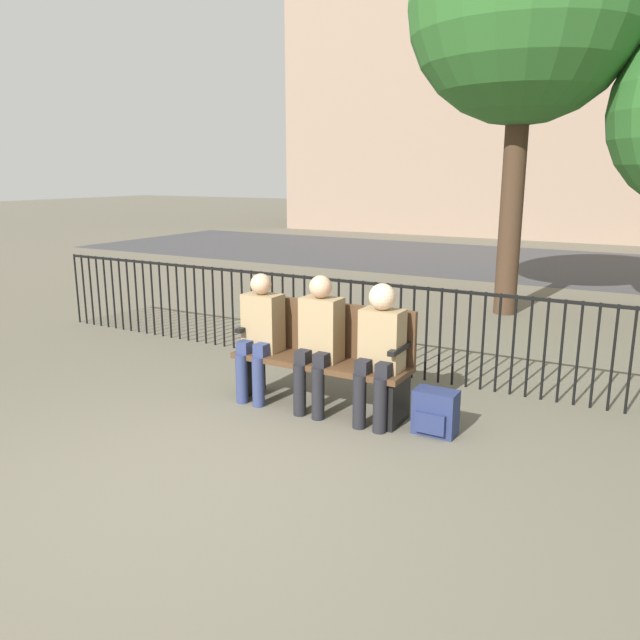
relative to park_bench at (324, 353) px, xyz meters
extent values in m
plane|color=#605B4C|center=(0.00, -1.85, -0.49)|extent=(80.00, 80.00, 0.00)
cube|color=#4C331E|center=(0.00, -0.08, -0.06)|extent=(1.60, 0.45, 0.05)
cube|color=#4C331E|center=(0.00, 0.12, 0.20)|extent=(1.60, 0.05, 0.47)
cube|color=black|center=(-0.74, -0.08, -0.29)|extent=(0.06, 0.38, 0.40)
cube|color=black|center=(0.74, -0.08, -0.29)|extent=(0.06, 0.38, 0.40)
cube|color=black|center=(-0.74, -0.08, 0.16)|extent=(0.06, 0.38, 0.04)
cube|color=black|center=(0.74, -0.08, 0.16)|extent=(0.06, 0.38, 0.04)
cylinder|color=navy|center=(-0.68, -0.30, -0.26)|extent=(0.11, 0.11, 0.45)
cylinder|color=navy|center=(-0.50, -0.30, -0.26)|extent=(0.11, 0.11, 0.45)
cube|color=navy|center=(-0.68, -0.20, 0.01)|extent=(0.11, 0.20, 0.12)
cube|color=navy|center=(-0.50, -0.20, 0.01)|extent=(0.11, 0.20, 0.12)
cube|color=#997F59|center=(-0.59, -0.08, 0.22)|extent=(0.34, 0.22, 0.52)
sphere|color=tan|center=(-0.59, -0.10, 0.57)|extent=(0.19, 0.19, 0.19)
cylinder|color=black|center=(-0.07, -0.30, -0.26)|extent=(0.11, 0.11, 0.45)
cylinder|color=black|center=(0.11, -0.30, -0.26)|extent=(0.11, 0.11, 0.45)
cube|color=black|center=(-0.07, -0.20, 0.01)|extent=(0.11, 0.20, 0.12)
cube|color=black|center=(0.11, -0.20, 0.01)|extent=(0.11, 0.20, 0.12)
cube|color=#997F59|center=(0.02, -0.08, 0.23)|extent=(0.34, 0.22, 0.55)
sphere|color=tan|center=(0.02, -0.10, 0.60)|extent=(0.19, 0.19, 0.19)
cylinder|color=black|center=(0.49, -0.30, -0.26)|extent=(0.11, 0.11, 0.45)
cylinder|color=black|center=(0.67, -0.30, -0.26)|extent=(0.11, 0.11, 0.45)
cube|color=black|center=(0.49, -0.20, 0.01)|extent=(0.11, 0.20, 0.12)
cube|color=black|center=(0.67, -0.20, 0.01)|extent=(0.11, 0.20, 0.12)
cube|color=#997F59|center=(0.58, -0.08, 0.21)|extent=(0.34, 0.22, 0.50)
sphere|color=beige|center=(0.58, -0.10, 0.57)|extent=(0.22, 0.22, 0.22)
cube|color=navy|center=(1.07, -0.11, -0.31)|extent=(0.34, 0.20, 0.36)
cube|color=navy|center=(1.07, -0.23, -0.36)|extent=(0.24, 0.04, 0.16)
cylinder|color=black|center=(-4.50, 1.10, -0.01)|extent=(0.02, 0.02, 0.95)
cylinder|color=black|center=(-4.36, 1.10, -0.01)|extent=(0.02, 0.02, 0.95)
cylinder|color=black|center=(-4.22, 1.10, -0.01)|extent=(0.02, 0.02, 0.95)
cylinder|color=black|center=(-4.08, 1.10, -0.01)|extent=(0.02, 0.02, 0.95)
cylinder|color=black|center=(-3.94, 1.10, -0.01)|extent=(0.02, 0.02, 0.95)
cylinder|color=black|center=(-3.80, 1.10, -0.01)|extent=(0.02, 0.02, 0.95)
cylinder|color=black|center=(-3.66, 1.10, -0.01)|extent=(0.02, 0.02, 0.95)
cylinder|color=black|center=(-3.52, 1.10, -0.01)|extent=(0.02, 0.02, 0.95)
cylinder|color=black|center=(-3.38, 1.10, -0.01)|extent=(0.02, 0.02, 0.95)
cylinder|color=black|center=(-3.24, 1.10, -0.01)|extent=(0.02, 0.02, 0.95)
cylinder|color=black|center=(-3.10, 1.10, -0.01)|extent=(0.02, 0.02, 0.95)
cylinder|color=black|center=(-2.96, 1.10, -0.01)|extent=(0.02, 0.02, 0.95)
cylinder|color=black|center=(-2.82, 1.10, -0.01)|extent=(0.02, 0.02, 0.95)
cylinder|color=black|center=(-2.68, 1.10, -0.01)|extent=(0.02, 0.02, 0.95)
cylinder|color=black|center=(-2.54, 1.10, -0.01)|extent=(0.02, 0.02, 0.95)
cylinder|color=black|center=(-2.40, 1.10, -0.01)|extent=(0.02, 0.02, 0.95)
cylinder|color=black|center=(-2.26, 1.10, -0.01)|extent=(0.02, 0.02, 0.95)
cylinder|color=black|center=(-2.12, 1.10, -0.01)|extent=(0.02, 0.02, 0.95)
cylinder|color=black|center=(-1.98, 1.10, -0.01)|extent=(0.02, 0.02, 0.95)
cylinder|color=black|center=(-1.84, 1.10, -0.01)|extent=(0.02, 0.02, 0.95)
cylinder|color=black|center=(-1.70, 1.10, -0.01)|extent=(0.02, 0.02, 0.95)
cylinder|color=black|center=(-1.56, 1.10, -0.01)|extent=(0.02, 0.02, 0.95)
cylinder|color=black|center=(-1.42, 1.10, -0.01)|extent=(0.02, 0.02, 0.95)
cylinder|color=black|center=(-1.28, 1.10, -0.01)|extent=(0.02, 0.02, 0.95)
cylinder|color=black|center=(-1.14, 1.10, -0.01)|extent=(0.02, 0.02, 0.95)
cylinder|color=black|center=(-1.00, 1.10, -0.01)|extent=(0.02, 0.02, 0.95)
cylinder|color=black|center=(-0.86, 1.10, -0.01)|extent=(0.02, 0.02, 0.95)
cylinder|color=black|center=(-0.72, 1.10, -0.01)|extent=(0.02, 0.02, 0.95)
cylinder|color=black|center=(-0.58, 1.10, -0.01)|extent=(0.02, 0.02, 0.95)
cylinder|color=black|center=(-0.44, 1.10, -0.01)|extent=(0.02, 0.02, 0.95)
cylinder|color=black|center=(-0.30, 1.10, -0.01)|extent=(0.02, 0.02, 0.95)
cylinder|color=black|center=(-0.16, 1.10, -0.01)|extent=(0.02, 0.02, 0.95)
cylinder|color=black|center=(-0.02, 1.10, -0.01)|extent=(0.02, 0.02, 0.95)
cylinder|color=black|center=(0.12, 1.10, -0.01)|extent=(0.02, 0.02, 0.95)
cylinder|color=black|center=(0.26, 1.10, -0.01)|extent=(0.02, 0.02, 0.95)
cylinder|color=black|center=(0.40, 1.10, -0.01)|extent=(0.02, 0.02, 0.95)
cylinder|color=black|center=(0.54, 1.10, -0.01)|extent=(0.02, 0.02, 0.95)
cylinder|color=black|center=(0.68, 1.10, -0.01)|extent=(0.02, 0.02, 0.95)
cylinder|color=black|center=(0.82, 1.10, -0.01)|extent=(0.02, 0.02, 0.95)
cylinder|color=black|center=(0.96, 1.10, -0.01)|extent=(0.02, 0.02, 0.95)
cylinder|color=black|center=(1.10, 1.10, -0.01)|extent=(0.02, 0.02, 0.95)
cylinder|color=black|center=(1.24, 1.10, -0.01)|extent=(0.02, 0.02, 0.95)
cylinder|color=black|center=(1.38, 1.10, -0.01)|extent=(0.02, 0.02, 0.95)
cylinder|color=black|center=(1.52, 1.10, -0.01)|extent=(0.02, 0.02, 0.95)
cylinder|color=black|center=(1.66, 1.10, -0.01)|extent=(0.02, 0.02, 0.95)
cylinder|color=black|center=(1.80, 1.10, -0.01)|extent=(0.02, 0.02, 0.95)
cylinder|color=black|center=(1.94, 1.10, -0.01)|extent=(0.02, 0.02, 0.95)
cylinder|color=black|center=(2.08, 1.10, -0.01)|extent=(0.02, 0.02, 0.95)
cylinder|color=black|center=(2.22, 1.10, -0.01)|extent=(0.02, 0.02, 0.95)
cylinder|color=black|center=(2.36, 1.10, -0.01)|extent=(0.02, 0.02, 0.95)
cube|color=black|center=(0.00, 1.10, 0.44)|extent=(9.00, 0.03, 0.03)
cylinder|color=#422D1E|center=(0.50, 4.59, 1.19)|extent=(0.32, 0.32, 3.35)
sphere|color=#2D6628|center=(0.50, 4.59, 3.72)|extent=(3.12, 3.12, 3.12)
cube|color=#3D3D3F|center=(0.00, 10.15, -0.49)|extent=(24.00, 6.00, 0.01)
cube|color=gray|center=(0.00, 18.15, 6.03)|extent=(20.00, 6.00, 13.04)
camera|label=1|loc=(2.55, -4.59, 1.54)|focal=35.00mm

